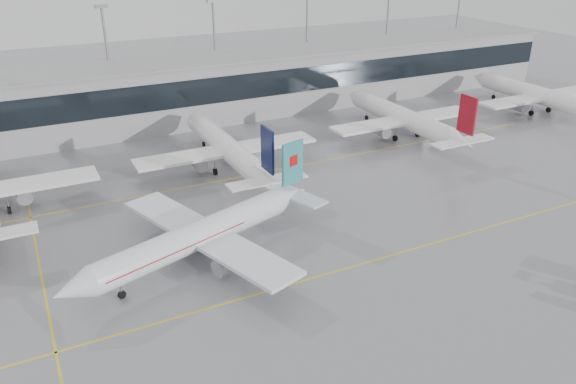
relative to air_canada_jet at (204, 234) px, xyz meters
name	(u,v)px	position (x,y,z in m)	size (l,w,h in m)	color
ground	(335,272)	(12.29, -9.22, -3.44)	(320.00, 320.00, 0.00)	gray
taxi_line_main	(335,272)	(12.29, -9.22, -3.43)	(120.00, 0.25, 0.01)	gold
taxi_line_north	(237,178)	(12.29, 20.78, -3.43)	(120.00, 0.25, 0.01)	gold
taxi_line_cross	(41,272)	(-17.71, 5.78, -3.43)	(0.25, 60.00, 0.01)	gold
terminal	(175,92)	(12.29, 52.78, 2.56)	(180.00, 15.00, 12.00)	#959599
terminal_glass	(186,94)	(12.29, 45.23, 4.06)	(180.00, 0.20, 5.00)	black
terminal_roof	(172,61)	(12.29, 52.78, 8.76)	(182.00, 16.00, 0.40)	gray
light_masts	(163,50)	(12.29, 58.78, 9.91)	(156.40, 1.00, 22.60)	gray
air_canada_jet	(204,234)	(0.00, 0.00, 0.00)	(34.32, 27.74, 10.90)	silver
parked_jet_c	(227,148)	(12.29, 24.46, 0.27)	(29.64, 36.96, 11.72)	white
parked_jet_d	(404,118)	(47.29, 24.46, 0.27)	(29.64, 36.96, 11.72)	white
parked_jet_e	(538,95)	(82.29, 24.46, 0.27)	(29.64, 36.96, 11.72)	white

